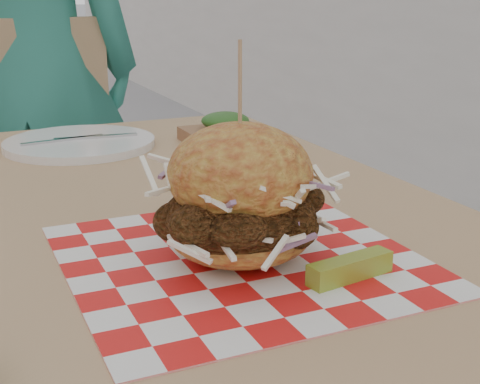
{
  "coord_description": "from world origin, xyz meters",
  "views": [
    {
      "loc": [
        0.02,
        -0.75,
        1.03
      ],
      "look_at": [
        0.29,
        -0.14,
        0.82
      ],
      "focal_mm": 50.0,
      "sensor_mm": 36.0,
      "label": 1
    }
  ],
  "objects_px": {
    "patio_table": "(146,270)",
    "sandwich": "(240,201)",
    "diner": "(30,66)",
    "patio_chair": "(41,175)"
  },
  "relations": [
    {
      "from": "diner",
      "to": "patio_chair",
      "type": "height_order",
      "value": "diner"
    },
    {
      "from": "diner",
      "to": "patio_chair",
      "type": "xyz_separation_m",
      "value": [
        -0.02,
        -0.15,
        -0.27
      ]
    },
    {
      "from": "diner",
      "to": "sandwich",
      "type": "distance_m",
      "value": 1.32
    },
    {
      "from": "diner",
      "to": "patio_chair",
      "type": "relative_size",
      "value": 1.72
    },
    {
      "from": "diner",
      "to": "patio_table",
      "type": "bearing_deg",
      "value": 105.44
    },
    {
      "from": "patio_table",
      "to": "patio_chair",
      "type": "distance_m",
      "value": 0.99
    },
    {
      "from": "sandwich",
      "to": "patio_table",
      "type": "bearing_deg",
      "value": 105.84
    },
    {
      "from": "patio_chair",
      "to": "diner",
      "type": "bearing_deg",
      "value": 80.84
    },
    {
      "from": "patio_table",
      "to": "sandwich",
      "type": "relative_size",
      "value": 5.27
    },
    {
      "from": "diner",
      "to": "sandwich",
      "type": "xyz_separation_m",
      "value": [
        0.04,
        -1.32,
        -0.0
      ]
    }
  ]
}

